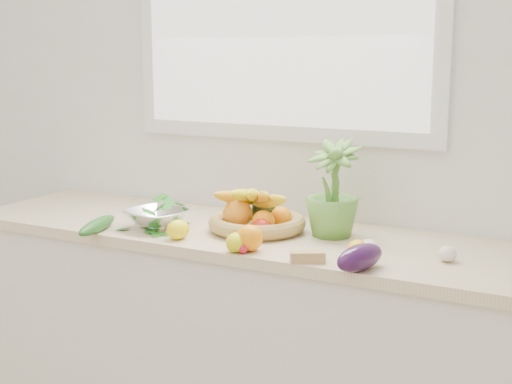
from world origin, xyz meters
The scene contains 18 objects.
back_wall centered at (0.00, 2.25, 1.35)m, with size 4.50×0.02×2.70m, color white.
counter_cabinet centered at (0.00, 1.95, 0.43)m, with size 2.20×0.58×0.86m, color silver.
countertop centered at (0.00, 1.95, 0.88)m, with size 2.24×0.62×0.04m, color beige.
orange_loose centered at (0.14, 1.71, 0.94)m, with size 0.09×0.09×0.09m, color orange.
lemon_a centered at (0.11, 1.67, 0.93)m, with size 0.06×0.08×0.06m, color #DADB0B.
lemon_b centered at (-0.15, 1.72, 0.93)m, with size 0.07×0.09×0.07m, color #FFEA0D.
lemon_c centered at (0.49, 1.78, 0.93)m, with size 0.06×0.08×0.06m, color yellow.
apple centered at (0.11, 1.86, 0.94)m, with size 0.07×0.07×0.07m, color #B01E0E.
ginger centered at (0.36, 1.68, 0.92)m, with size 0.11×0.04×0.03m, color tan.
garlic_a centered at (0.50, 1.84, 0.92)m, with size 0.06×0.06×0.05m, color white.
garlic_b centered at (0.75, 1.89, 0.92)m, with size 0.06×0.06×0.05m, color silver.
garlic_c centered at (0.50, 1.87, 0.92)m, with size 0.05×0.05×0.04m, color silver.
eggplant centered at (0.54, 1.67, 0.94)m, with size 0.08×0.20×0.08m, color #2E0F3A.
cucumber centered at (-0.46, 1.67, 0.92)m, with size 0.05×0.27×0.05m, color #1B5218.
radish centered at (0.14, 1.67, 0.92)m, with size 0.03×0.03×0.03m, color red.
potted_herb centered at (0.31, 2.01, 1.07)m, with size 0.19×0.19×0.34m, color #589435.
fruit_basket centered at (0.04, 1.95, 0.95)m, with size 0.45×0.45×0.19m.
colander_with_spinach centered at (-0.31, 1.82, 0.96)m, with size 0.26×0.26×0.12m.
Camera 1 is at (1.22, -0.28, 1.54)m, focal length 50.00 mm.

